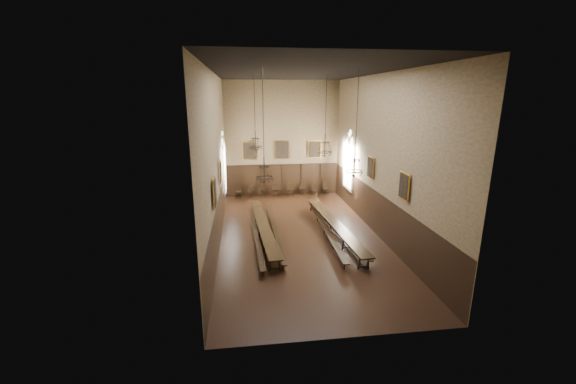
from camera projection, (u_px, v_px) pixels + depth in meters
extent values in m
cube|color=black|center=(300.00, 236.00, 20.35)|extent=(9.00, 18.00, 0.02)
cube|color=black|center=(301.00, 71.00, 17.99)|extent=(9.00, 18.00, 0.02)
cube|color=#93805A|center=(282.00, 139.00, 27.80)|extent=(9.00, 0.02, 9.00)
cube|color=#93805A|center=(348.00, 210.00, 10.55)|extent=(9.00, 0.02, 9.00)
cube|color=#93805A|center=(216.00, 161.00, 18.62)|extent=(0.02, 18.00, 9.00)
cube|color=#93805A|center=(380.00, 157.00, 19.72)|extent=(0.02, 18.00, 9.00)
cube|color=black|center=(263.00, 225.00, 20.13)|extent=(1.27, 9.49, 0.07)
cube|color=black|center=(334.00, 222.00, 20.43)|extent=(1.33, 9.82, 0.07)
cube|color=black|center=(256.00, 233.00, 19.73)|extent=(0.61, 9.21, 0.05)
cube|color=black|center=(275.00, 229.00, 20.32)|extent=(0.28, 9.21, 0.05)
cube|color=black|center=(325.00, 226.00, 20.67)|extent=(0.51, 9.83, 0.05)
cube|color=black|center=(340.00, 226.00, 20.77)|extent=(0.60, 9.39, 0.05)
cube|color=black|center=(238.00, 192.00, 27.91)|extent=(0.51, 0.51, 0.05)
cube|color=black|center=(238.00, 188.00, 28.02)|extent=(0.46, 0.11, 0.54)
cube|color=black|center=(251.00, 192.00, 28.06)|extent=(0.46, 0.46, 0.05)
cube|color=black|center=(251.00, 188.00, 28.17)|extent=(0.41, 0.09, 0.49)
cube|color=black|center=(263.00, 191.00, 28.24)|extent=(0.47, 0.47, 0.05)
cube|color=black|center=(263.00, 187.00, 28.35)|extent=(0.44, 0.08, 0.52)
cube|color=black|center=(276.00, 191.00, 28.27)|extent=(0.43, 0.43, 0.05)
cube|color=black|center=(275.00, 187.00, 28.38)|extent=(0.42, 0.05, 0.50)
cube|color=black|center=(290.00, 190.00, 28.42)|extent=(0.46, 0.46, 0.05)
cube|color=black|center=(290.00, 187.00, 28.53)|extent=(0.43, 0.07, 0.51)
cube|color=black|center=(303.00, 190.00, 28.61)|extent=(0.43, 0.43, 0.05)
cube|color=black|center=(302.00, 187.00, 28.72)|extent=(0.40, 0.07, 0.48)
cube|color=black|center=(314.00, 190.00, 28.67)|extent=(0.45, 0.45, 0.05)
cube|color=black|center=(314.00, 187.00, 28.77)|extent=(0.40, 0.10, 0.47)
cube|color=black|center=(326.00, 189.00, 28.88)|extent=(0.53, 0.53, 0.05)
cube|color=black|center=(325.00, 185.00, 29.00)|extent=(0.45, 0.12, 0.54)
cylinder|color=black|center=(254.00, 103.00, 20.39)|extent=(0.03, 0.03, 3.19)
torus|color=black|center=(256.00, 147.00, 21.05)|extent=(0.75, 0.75, 0.04)
torus|color=black|center=(255.00, 138.00, 20.92)|extent=(0.48, 0.48, 0.04)
cylinder|color=black|center=(255.00, 140.00, 20.95)|extent=(0.05, 0.05, 1.07)
cylinder|color=black|center=(326.00, 105.00, 21.35)|extent=(0.03, 0.03, 3.45)
torus|color=black|center=(325.00, 152.00, 22.10)|extent=(0.92, 0.92, 0.05)
torus|color=black|center=(325.00, 143.00, 21.95)|extent=(0.58, 0.58, 0.04)
cylinder|color=black|center=(325.00, 144.00, 21.98)|extent=(0.06, 0.06, 1.30)
cylinder|color=black|center=(263.00, 114.00, 15.73)|extent=(0.03, 0.03, 3.92)
torus|color=black|center=(264.00, 178.00, 16.49)|extent=(0.79, 0.79, 0.05)
torus|color=black|center=(264.00, 167.00, 16.36)|extent=(0.50, 0.50, 0.04)
cylinder|color=black|center=(264.00, 169.00, 16.38)|extent=(0.06, 0.06, 1.12)
cylinder|color=black|center=(357.00, 110.00, 16.51)|extent=(0.03, 0.03, 3.71)
torus|color=black|center=(354.00, 171.00, 17.27)|extent=(0.85, 0.85, 0.05)
torus|color=black|center=(355.00, 160.00, 17.13)|extent=(0.54, 0.54, 0.04)
cylinder|color=black|center=(355.00, 162.00, 17.15)|extent=(0.06, 0.06, 1.20)
cube|color=gold|center=(249.00, 150.00, 27.57)|extent=(1.10, 0.12, 1.40)
cube|color=black|center=(249.00, 150.00, 27.57)|extent=(0.98, 0.02, 1.28)
cube|color=gold|center=(282.00, 150.00, 27.89)|extent=(1.10, 0.12, 1.40)
cube|color=black|center=(282.00, 150.00, 27.89)|extent=(0.98, 0.02, 1.28)
cube|color=gold|center=(315.00, 149.00, 28.20)|extent=(1.10, 0.12, 1.40)
cube|color=black|center=(315.00, 149.00, 28.20)|extent=(0.98, 0.02, 1.28)
cube|color=gold|center=(221.00, 172.00, 19.81)|extent=(0.12, 1.00, 1.30)
cube|color=black|center=(221.00, 172.00, 19.81)|extent=(0.02, 0.88, 1.18)
cube|color=gold|center=(215.00, 192.00, 15.50)|extent=(0.12, 1.00, 1.30)
cube|color=black|center=(215.00, 192.00, 15.50)|extent=(0.02, 0.88, 1.18)
cube|color=gold|center=(370.00, 168.00, 20.87)|extent=(0.12, 1.00, 1.30)
cube|color=black|center=(370.00, 168.00, 20.87)|extent=(0.02, 0.88, 1.18)
cube|color=gold|center=(404.00, 186.00, 16.57)|extent=(0.12, 1.00, 1.30)
cube|color=black|center=(404.00, 186.00, 16.57)|extent=(0.02, 0.88, 1.18)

